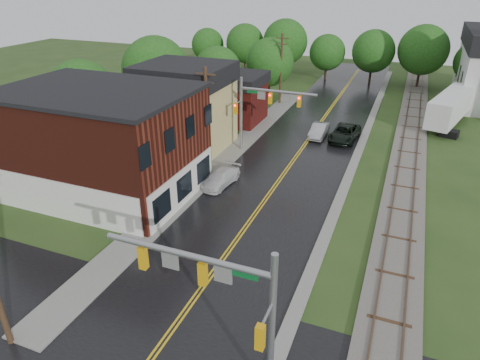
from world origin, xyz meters
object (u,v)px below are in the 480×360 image
Objects in this scene: brick_building at (102,142)px; tree_left_e at (271,63)px; tree_left_b at (157,72)px; suv_dark at (345,133)px; sedan_silver at (319,131)px; traffic_signal_near at (221,289)px; tree_left_a at (83,98)px; tree_left_c at (218,72)px; semi_trailer at (451,106)px; pickup_white at (221,178)px; traffic_signal_far at (262,103)px; utility_pole_c at (281,68)px; utility_pole_b at (207,117)px.

brick_building reaches higher than tree_left_e.
tree_left_b is 1.77× the size of suv_dark.
traffic_signal_near is at bearing -84.36° from sedan_silver.
tree_left_a is 26.42m from suv_dark.
semi_trailer is at bearing 6.05° from tree_left_c.
traffic_signal_near is 1.72× the size of sedan_silver.
pickup_white is (4.56, -26.78, -4.18)m from tree_left_e.
traffic_signal_near is 36.73m from tree_left_b.
traffic_signal_far reaches higher than pickup_white.
semi_trailer is at bearing -3.28° from utility_pole_c.
tree_left_a is at bearing -114.62° from tree_left_e.
utility_pole_b is at bearing -68.51° from tree_left_c.
utility_pole_b is 2.10× the size of sedan_silver.
utility_pole_b is 23.99m from tree_left_e.
sedan_silver is 0.36× the size of semi_trailer.
sedan_silver is (7.60, -10.61, -4.02)m from utility_pole_c.
tree_left_a is at bearing -149.27° from suv_dark.
brick_building is at bearing 140.83° from traffic_signal_near.
semi_trailer is (22.59, -3.08, -2.61)m from tree_left_e.
tree_left_c is 0.94× the size of tree_left_e.
utility_pole_c is 25.67m from tree_left_a.
brick_building reaches higher than traffic_signal_far.
utility_pole_b is (-10.27, 20.00, -0.25)m from traffic_signal_near.
semi_trailer is (10.24, 9.36, 1.44)m from suv_dark.
brick_building is 2.61× the size of suv_dark.
pickup_white is at bearing -108.83° from sedan_silver.
tree_left_a is 1.13× the size of tree_left_c.
tree_left_b is 19.37m from sedan_silver.
tree_left_b is (-5.36, 16.90, 1.57)m from brick_building.
suv_dark is (23.35, 11.56, -4.35)m from tree_left_a.
tree_left_e is (5.00, 6.00, 0.30)m from tree_left_c.
tree_left_e is at bearing 94.90° from utility_pole_b.
utility_pole_c is at bearing 176.72° from semi_trailer.
tree_left_e is at bearing 137.16° from utility_pole_c.
brick_building is 20.60m from traffic_signal_near.
utility_pole_b reaches higher than traffic_signal_near.
brick_building reaches higher than sedan_silver.
tree_left_c is (4.00, 8.00, -1.21)m from tree_left_b.
brick_building reaches higher than tree_left_c.
utility_pole_c is at bearing 103.74° from traffic_signal_near.
brick_building is at bearing -126.51° from suv_dark.
brick_building is at bearing -101.09° from utility_pole_c.
semi_trailer reaches higher than pickup_white.
traffic_signal_far reaches higher than sedan_silver.
pickup_white is (9.56, -20.78, -3.88)m from tree_left_c.
tree_left_a is at bearing -150.12° from sedan_silver.
tree_left_c is at bearing 156.83° from sedan_silver.
suv_dark is (10.30, 11.46, -3.96)m from utility_pole_b.
sedan_silver is at bearing -52.35° from tree_left_e.
tree_left_b is at bearing 107.61° from brick_building.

